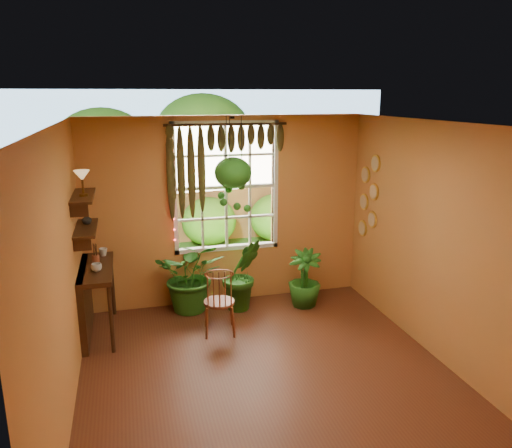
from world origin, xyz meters
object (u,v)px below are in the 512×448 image
(counter_ledge, at_px, (89,294))
(hanging_basket, at_px, (233,176))
(potted_plant_mid, at_px, (242,274))
(windsor_chair, at_px, (219,311))
(potted_plant_left, at_px, (192,275))

(counter_ledge, height_order, hanging_basket, hanging_basket)
(counter_ledge, relative_size, potted_plant_mid, 1.16)
(windsor_chair, xyz_separation_m, potted_plant_mid, (0.45, 0.66, 0.21))
(counter_ledge, xyz_separation_m, potted_plant_left, (1.35, 0.40, -0.03))
(windsor_chair, height_order, potted_plant_mid, windsor_chair)
(windsor_chair, xyz_separation_m, hanging_basket, (0.36, 0.77, 1.60))
(counter_ledge, distance_m, potted_plant_left, 1.41)
(hanging_basket, bearing_deg, potted_plant_left, 178.23)
(potted_plant_mid, bearing_deg, counter_ledge, -172.31)
(potted_plant_mid, height_order, hanging_basket, hanging_basket)
(potted_plant_mid, bearing_deg, hanging_basket, 130.54)
(potted_plant_left, distance_m, potted_plant_mid, 0.70)
(windsor_chair, bearing_deg, hanging_basket, 72.83)
(potted_plant_left, bearing_deg, hanging_basket, -1.77)
(counter_ledge, xyz_separation_m, potted_plant_mid, (2.04, 0.28, -0.03))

